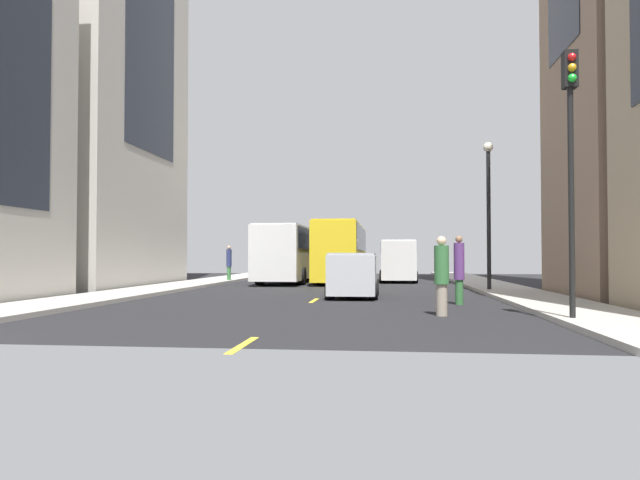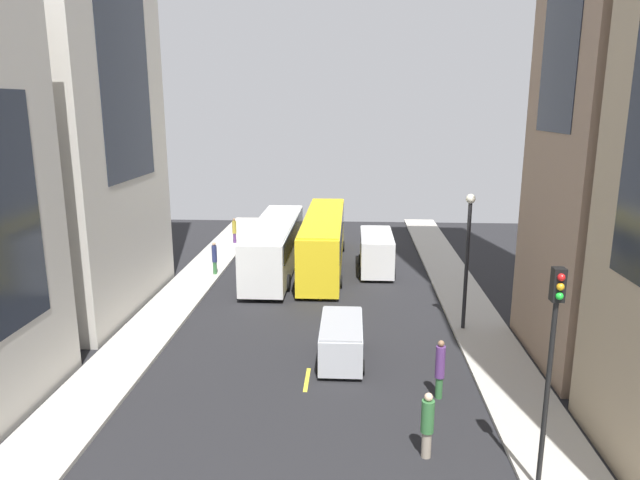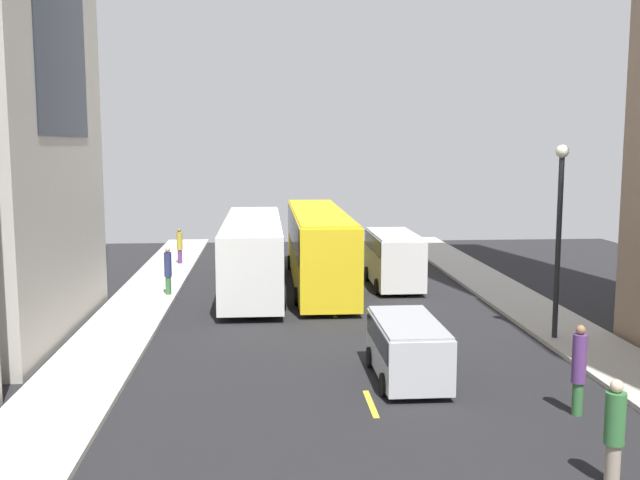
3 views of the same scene
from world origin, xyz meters
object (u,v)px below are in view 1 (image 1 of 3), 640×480
at_px(pedestrian_waiting_curb, 229,261).
at_px(pedestrian_walking_far, 442,274).
at_px(pedestrian_crossing_mid, 253,261).
at_px(traffic_light_near_corner, 571,134).
at_px(city_bus_white, 292,250).
at_px(car_silver_0, 353,271).
at_px(pedestrian_crossing_near, 459,268).
at_px(delivery_van_white, 398,258).
at_px(streetcar_yellow, 343,248).

height_order(pedestrian_waiting_curb, pedestrian_walking_far, pedestrian_waiting_curb).
bearing_deg(pedestrian_crossing_mid, traffic_light_near_corner, 69.44).
bearing_deg(pedestrian_walking_far, traffic_light_near_corner, 96.36).
xyz_separation_m(city_bus_white, car_silver_0, (4.61, -13.20, -0.99)).
xyz_separation_m(city_bus_white, pedestrian_crossing_near, (8.31, -16.22, -0.78)).
height_order(pedestrian_crossing_near, pedestrian_walking_far, pedestrian_crossing_near).
distance_m(pedestrian_waiting_curb, pedestrian_walking_far, 21.69).
bearing_deg(pedestrian_crossing_mid, pedestrian_waiting_curb, 45.70).
bearing_deg(delivery_van_white, pedestrian_crossing_mid, 147.60).
height_order(streetcar_yellow, car_silver_0, streetcar_yellow).
relative_size(streetcar_yellow, pedestrian_crossing_near, 6.17).
bearing_deg(pedestrian_crossing_mid, delivery_van_white, 100.16).
distance_m(delivery_van_white, traffic_light_near_corner, 22.30).
height_order(delivery_van_white, pedestrian_walking_far, delivery_van_white).
distance_m(pedestrian_waiting_curb, pedestrian_crossing_near, 19.15).
height_order(city_bus_white, pedestrian_crossing_near, city_bus_white).
bearing_deg(pedestrian_walking_far, streetcar_yellow, -135.09).
bearing_deg(city_bus_white, traffic_light_near_corner, -64.28).
bearing_deg(pedestrian_walking_far, pedestrian_waiting_curb, -115.77).
xyz_separation_m(car_silver_0, pedestrian_crossing_mid, (-8.78, 20.36, 0.17)).
distance_m(streetcar_yellow, pedestrian_crossing_near, 18.19).
xyz_separation_m(pedestrian_walking_far, traffic_light_near_corner, (2.95, -1.51, 3.44)).
bearing_deg(car_silver_0, pedestrian_waiting_curb, 124.95).
xyz_separation_m(pedestrian_waiting_curb, pedestrian_crossing_near, (12.02, -14.91, -0.05)).
distance_m(pedestrian_waiting_curb, traffic_light_near_corner, 24.78).
bearing_deg(pedestrian_waiting_curb, traffic_light_near_corner, -29.88).
relative_size(streetcar_yellow, delivery_van_white, 2.70).
bearing_deg(city_bus_white, delivery_van_white, 2.69).
bearing_deg(pedestrian_walking_far, delivery_van_white, -144.36).
xyz_separation_m(streetcar_yellow, pedestrian_walking_far, (4.27, -21.13, -0.98)).
bearing_deg(car_silver_0, pedestrian_walking_far, -67.61).
relative_size(city_bus_white, pedestrian_crossing_near, 5.54).
xyz_separation_m(city_bus_white, streetcar_yellow, (3.12, 1.18, 0.12)).
height_order(city_bus_white, pedestrian_waiting_curb, city_bus_white).
height_order(pedestrian_crossing_mid, traffic_light_near_corner, traffic_light_near_corner).
bearing_deg(pedestrian_crossing_mid, pedestrian_walking_far, 65.65).
xyz_separation_m(streetcar_yellow, pedestrian_waiting_curb, (-6.82, -2.49, -0.85)).
relative_size(city_bus_white, pedestrian_waiting_curb, 6.06).
height_order(city_bus_white, pedestrian_crossing_mid, city_bus_white).
xyz_separation_m(delivery_van_white, car_silver_0, (-2.01, -13.51, -0.49)).
height_order(city_bus_white, delivery_van_white, city_bus_white).
bearing_deg(pedestrian_crossing_near, car_silver_0, -164.09).
xyz_separation_m(car_silver_0, pedestrian_walking_far, (2.78, -6.74, 0.13)).
height_order(pedestrian_waiting_curb, pedestrian_crossing_mid, pedestrian_waiting_curb).
relative_size(streetcar_yellow, pedestrian_waiting_curb, 6.74).
distance_m(city_bus_white, traffic_light_near_corner, 23.96).
xyz_separation_m(car_silver_0, pedestrian_waiting_curb, (-8.31, 11.89, 0.26)).
bearing_deg(city_bus_white, streetcar_yellow, 20.73).
bearing_deg(city_bus_white, pedestrian_crossing_mid, 120.21).
distance_m(delivery_van_white, pedestrian_walking_far, 20.28).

